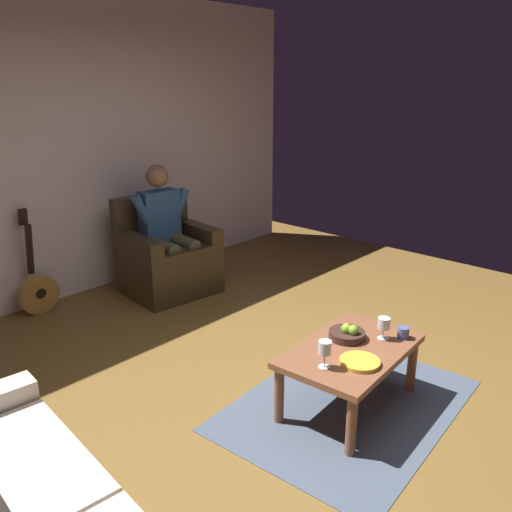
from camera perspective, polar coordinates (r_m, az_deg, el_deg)
The scene contains 12 objects.
ground_plane at distance 3.61m, azimuth 5.88°, elevation -15.26°, with size 6.76×6.76×0.00m, color brown.
wall_back at distance 5.24m, azimuth -19.82°, elevation 10.80°, with size 5.76×0.06×2.80m, color silver.
rug at distance 3.61m, azimuth 9.75°, elevation -15.40°, with size 1.63×1.19×0.01m, color #455060.
armchair at distance 5.27m, azimuth -9.54°, elevation -0.33°, with size 0.87×0.80×0.93m.
person_seated at distance 5.15m, azimuth -9.58°, elevation 3.20°, with size 0.64×0.61×1.24m.
coffee_table at distance 3.43m, azimuth 10.06°, elevation -10.58°, with size 0.97×0.66×0.41m.
guitar at distance 5.12m, azimuth -22.36°, elevation -3.43°, with size 0.36×0.20×0.95m.
wine_glass_near at distance 3.51m, azimuth 13.55°, elevation -7.16°, with size 0.08×0.08×0.15m.
wine_glass_far at distance 3.11m, azimuth 7.40°, elevation -9.88°, with size 0.08×0.08×0.17m.
fruit_bowl at distance 3.49m, azimuth 9.79°, elevation -8.12°, with size 0.23×0.23×0.11m.
decorative_dish at distance 3.23m, azimuth 11.12°, elevation -11.07°, with size 0.24×0.24×0.02m, color gold.
candle_jar at distance 3.58m, azimuth 15.51°, elevation -7.92°, with size 0.08×0.08×0.08m, color #4F5C8D.
Camera 1 is at (2.45, 1.75, 1.99)m, focal length 37.29 mm.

